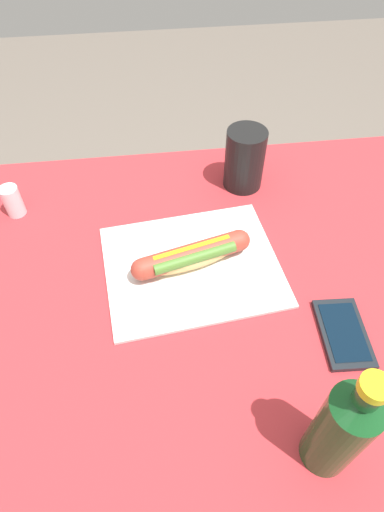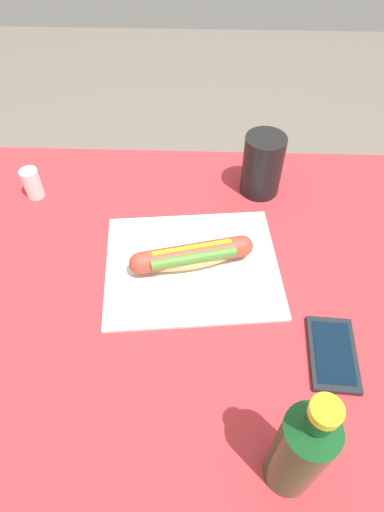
{
  "view_description": "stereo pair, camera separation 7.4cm",
  "coord_description": "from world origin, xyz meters",
  "views": [
    {
      "loc": [
        0.04,
        0.42,
        1.38
      ],
      "look_at": [
        -0.02,
        -0.05,
        0.81
      ],
      "focal_mm": 30.0,
      "sensor_mm": 36.0,
      "label": 1
    },
    {
      "loc": [
        -0.04,
        0.42,
        1.38
      ],
      "look_at": [
        -0.02,
        -0.05,
        0.81
      ],
      "focal_mm": 30.0,
      "sensor_mm": 36.0,
      "label": 2
    }
  ],
  "objects": [
    {
      "name": "paper_wrapper",
      "position": [
        -0.02,
        -0.05,
        0.79
      ],
      "size": [
        0.33,
        0.28,
        0.01
      ],
      "primitive_type": "cube",
      "rotation": [
        0.0,
        0.0,
        0.1
      ],
      "color": "silver",
      "rests_on": "dining_table"
    },
    {
      "name": "ground_plane",
      "position": [
        0.0,
        0.0,
        0.0
      ],
      "size": [
        6.0,
        6.0,
        0.0
      ],
      "primitive_type": "plane",
      "color": "#6B6056",
      "rests_on": "ground"
    },
    {
      "name": "cell_phone",
      "position": [
        -0.24,
        0.11,
        0.79
      ],
      "size": [
        0.08,
        0.13,
        0.01
      ],
      "color": "black",
      "rests_on": "dining_table"
    },
    {
      "name": "salt_shaker",
      "position": [
        0.31,
        -0.23,
        0.82
      ],
      "size": [
        0.04,
        0.04,
        0.06
      ],
      "primitive_type": "cylinder",
      "color": "silver",
      "rests_on": "dining_table"
    },
    {
      "name": "hot_dog",
      "position": [
        -0.02,
        -0.05,
        0.82
      ],
      "size": [
        0.21,
        0.09,
        0.05
      ],
      "color": "#E5BC75",
      "rests_on": "paper_wrapper"
    },
    {
      "name": "drinking_cup",
      "position": [
        -0.15,
        -0.27,
        0.85
      ],
      "size": [
        0.08,
        0.08,
        0.13
      ],
      "primitive_type": "cylinder",
      "color": "black",
      "rests_on": "dining_table"
    },
    {
      "name": "soda_bottle",
      "position": [
        -0.15,
        0.28,
        0.88
      ],
      "size": [
        0.06,
        0.06,
        0.22
      ],
      "color": "#14471E",
      "rests_on": "dining_table"
    },
    {
      "name": "dining_table",
      "position": [
        0.0,
        0.0,
        0.63
      ],
      "size": [
        1.14,
        0.79,
        0.78
      ],
      "color": "brown",
      "rests_on": "ground"
    }
  ]
}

